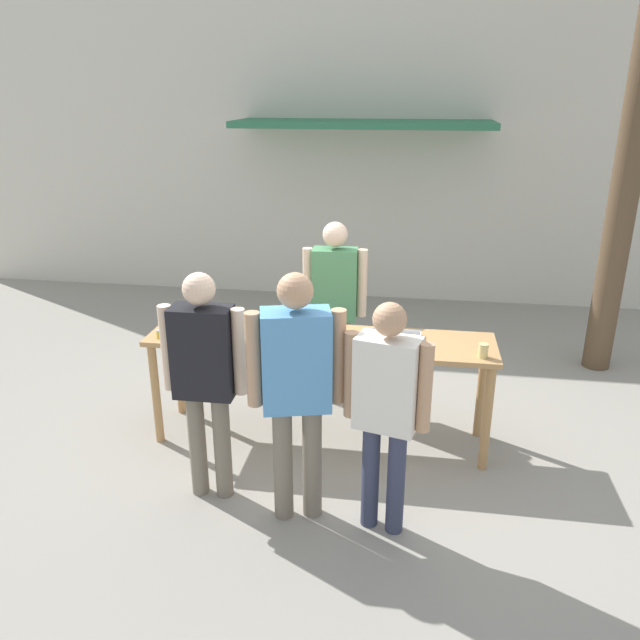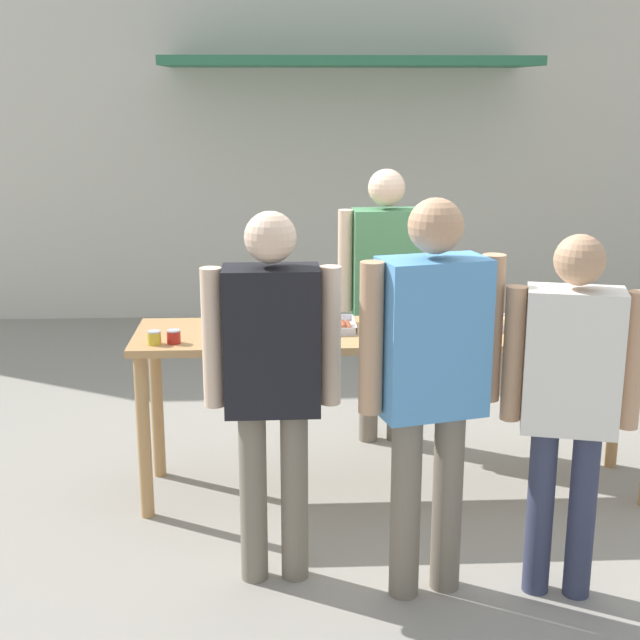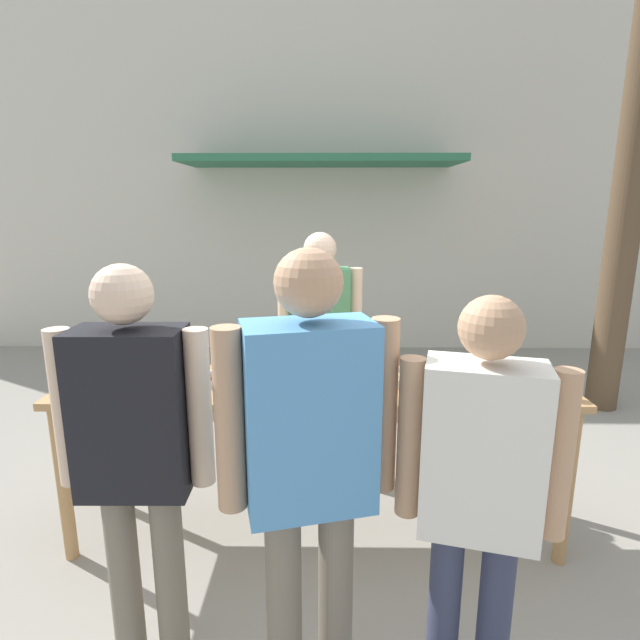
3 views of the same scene
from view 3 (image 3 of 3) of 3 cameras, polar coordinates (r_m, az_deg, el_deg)
The scene contains 12 objects.
ground_plane at distance 3.24m, azimuth -0.58°, elevation -22.80°, with size 24.00×24.00×0.00m, color gray.
building_facade_back at distance 6.62m, azimuth 0.20°, elevation 16.10°, with size 12.00×1.11×4.50m.
serving_table at distance 2.84m, azimuth -0.61°, elevation -9.29°, with size 2.80×0.64×0.93m.
food_tray_sausages at distance 2.88m, azimuth -8.83°, elevation -6.48°, with size 0.38×0.30×0.04m.
food_tray_buns at distance 2.88m, azimuth 11.01°, elevation -6.43°, with size 0.45×0.25×0.06m.
condiment_jar_mustard at distance 2.91m, azimuth -26.64°, elevation -7.09°, with size 0.07×0.07×0.07m.
condiment_jar_ketchup at distance 2.88m, azimuth -24.78°, elevation -7.10°, with size 0.07×0.07×0.07m.
beer_cup at distance 2.85m, azimuth 25.74°, elevation -7.00°, with size 0.07×0.07×0.11m.
person_server_behind_table at distance 3.47m, azimuth 0.00°, elevation -1.39°, with size 0.58×0.24×1.72m.
person_customer_holding_hotdog at distance 2.08m, azimuth -20.34°, elevation -12.97°, with size 0.60×0.23×1.69m.
person_customer_with_cup at distance 1.88m, azimuth 17.72°, elevation -17.21°, with size 0.56×0.31×1.62m.
person_customer_waiting_in_line at distance 1.81m, azimuth -1.23°, elevation -14.88°, with size 0.62×0.34×1.76m.
Camera 3 is at (0.06, -2.63, 1.89)m, focal length 28.00 mm.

